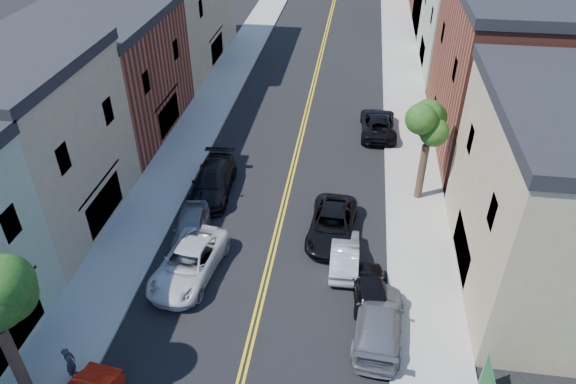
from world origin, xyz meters
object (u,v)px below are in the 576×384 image
at_px(black_car_right, 370,290).
at_px(dark_car_right_far, 378,124).
at_px(black_car_left, 213,181).
at_px(black_suv_lane, 332,225).
at_px(white_pickup, 189,263).
at_px(grey_car_right, 379,322).
at_px(silver_car_right, 345,254).
at_px(grey_car_left, 191,227).
at_px(pedestrian_left, 71,363).

bearing_deg(black_car_right, dark_car_right_far, -97.40).
height_order(black_car_left, black_suv_lane, black_car_left).
height_order(white_pickup, grey_car_right, white_pickup).
xyz_separation_m(silver_car_right, black_suv_lane, (-0.80, 2.24, 0.07)).
relative_size(silver_car_right, dark_car_right_far, 0.76).
bearing_deg(silver_car_right, black_suv_lane, -71.20).
relative_size(grey_car_right, silver_car_right, 1.29).
bearing_deg(black_suv_lane, grey_car_left, -167.54).
height_order(grey_car_right, pedestrian_left, pedestrian_left).
relative_size(black_car_right, dark_car_right_far, 0.76).
bearing_deg(white_pickup, grey_car_right, -7.49).
bearing_deg(dark_car_right_far, grey_car_left, 51.21).
bearing_deg(black_car_right, black_car_left, -45.14).
bearing_deg(grey_car_right, grey_car_left, -23.56).
bearing_deg(black_suv_lane, black_car_left, 160.12).
distance_m(black_suv_lane, pedestrian_left, 14.36).
xyz_separation_m(white_pickup, black_suv_lane, (6.82, 4.07, -0.04)).
xyz_separation_m(black_car_left, grey_car_right, (9.97, -9.70, -0.06)).
xyz_separation_m(white_pickup, grey_car_left, (-0.73, 2.81, -0.05)).
distance_m(silver_car_right, dark_car_right_far, 14.60).
height_order(white_pickup, black_car_right, white_pickup).
height_order(black_car_right, dark_car_right_far, dark_car_right_far).
bearing_deg(grey_car_left, silver_car_right, -14.01).
bearing_deg(pedestrian_left, grey_car_left, -29.99).
relative_size(grey_car_left, dark_car_right_far, 0.80).
distance_m(black_car_right, silver_car_right, 2.72).
bearing_deg(pedestrian_left, black_car_right, -80.24).
relative_size(grey_car_left, black_car_left, 0.76).
bearing_deg(silver_car_right, grey_car_left, -7.56).
bearing_deg(pedestrian_left, black_suv_lane, -59.52).
xyz_separation_m(black_car_left, black_car_right, (9.59, -7.78, -0.12)).
height_order(grey_car_left, silver_car_right, grey_car_left).
relative_size(black_suv_lane, pedestrian_left, 3.21).
bearing_deg(black_suv_lane, grey_car_right, -66.10).
relative_size(grey_car_left, black_car_right, 1.05).
bearing_deg(black_car_left, grey_car_right, -47.40).
height_order(black_car_right, black_suv_lane, black_suv_lane).
relative_size(grey_car_left, black_suv_lane, 0.81).
height_order(black_car_left, black_car_right, black_car_left).
xyz_separation_m(black_car_right, silver_car_right, (-1.31, 2.38, -0.03)).
bearing_deg(pedestrian_left, grey_car_right, -88.71).
xyz_separation_m(silver_car_right, dark_car_right_far, (1.70, 14.50, 0.08)).
height_order(grey_car_right, silver_car_right, grey_car_right).
relative_size(black_car_left, black_car_right, 1.38).
xyz_separation_m(black_car_left, silver_car_right, (8.27, -5.39, -0.15)).
bearing_deg(grey_car_right, black_car_right, -74.43).
bearing_deg(silver_car_right, black_car_right, 117.99).
height_order(black_car_left, dark_car_right_far, black_car_left).
distance_m(black_car_left, pedestrian_left, 13.92).
bearing_deg(dark_car_right_far, black_suv_lane, 76.32).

